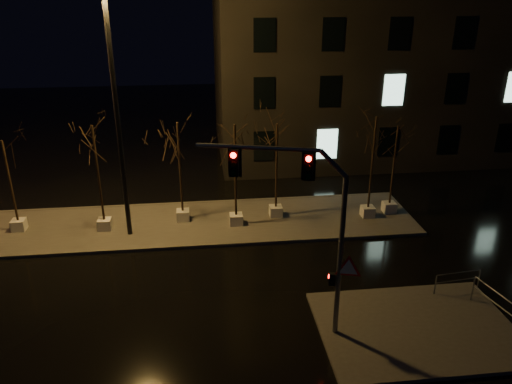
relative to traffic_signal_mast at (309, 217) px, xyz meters
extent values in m
plane|color=black|center=(-3.44, 3.14, -4.58)|extent=(90.00, 90.00, 0.00)
cube|color=#474440|center=(-3.44, 9.14, -4.51)|extent=(22.00, 5.00, 0.15)
cube|color=#474440|center=(4.06, -0.36, -4.51)|extent=(7.00, 5.00, 0.15)
cube|color=black|center=(10.56, 21.14, 2.92)|extent=(25.00, 12.00, 15.00)
cube|color=silver|center=(-12.53, 9.25, -4.16)|extent=(0.65, 0.65, 0.55)
cylinder|color=black|center=(-12.53, 9.25, -1.83)|extent=(0.11, 0.11, 4.10)
cube|color=silver|center=(-8.29, 8.82, -4.16)|extent=(0.65, 0.65, 0.55)
cylinder|color=black|center=(-8.29, 8.82, -1.48)|extent=(0.11, 0.11, 4.81)
cube|color=silver|center=(-4.43, 9.44, -4.16)|extent=(0.65, 0.65, 0.55)
cylinder|color=black|center=(-4.43, 9.44, -1.55)|extent=(0.11, 0.11, 4.66)
cube|color=silver|center=(-1.72, 8.63, -4.16)|extent=(0.65, 0.65, 0.55)
cylinder|color=black|center=(-1.72, 8.63, -1.54)|extent=(0.11, 0.11, 4.69)
cube|color=silver|center=(0.43, 9.37, -4.16)|extent=(0.65, 0.65, 0.55)
cylinder|color=black|center=(0.43, 9.37, -1.65)|extent=(0.11, 0.11, 4.46)
cube|color=silver|center=(5.24, 8.75, -4.16)|extent=(0.65, 0.65, 0.55)
cylinder|color=black|center=(5.24, 8.75, -1.46)|extent=(0.11, 0.11, 4.85)
cube|color=silver|center=(6.56, 9.14, -4.16)|extent=(0.65, 0.65, 0.55)
cylinder|color=black|center=(6.56, 9.14, -1.76)|extent=(0.11, 0.11, 4.23)
cylinder|color=slate|center=(1.06, -0.28, -1.50)|extent=(0.18, 0.18, 5.86)
cylinder|color=slate|center=(-1.62, 0.44, 2.25)|extent=(3.81, 1.15, 0.14)
cube|color=black|center=(-0.07, 0.02, 1.71)|extent=(0.34, 0.28, 0.88)
cube|color=black|center=(-2.34, 0.64, 1.71)|extent=(0.34, 0.28, 0.88)
cube|color=black|center=(0.85, -0.23, -2.28)|extent=(0.25, 0.23, 0.44)
cone|color=red|center=(1.33, -0.41, -1.79)|extent=(0.99, 0.29, 1.02)
sphere|color=#FF0C07|center=(1.06, -0.28, 2.00)|extent=(0.18, 0.18, 0.18)
cylinder|color=black|center=(-7.01, 8.19, 1.19)|extent=(0.22, 0.22, 11.24)
cylinder|color=slate|center=(5.59, 1.54, -4.03)|extent=(0.04, 0.04, 0.79)
cylinder|color=slate|center=(7.52, 1.74, -4.03)|extent=(0.04, 0.04, 0.79)
cylinder|color=slate|center=(6.56, 1.64, -3.59)|extent=(1.93, 0.23, 0.04)
cylinder|color=slate|center=(6.56, 1.64, -3.95)|extent=(1.93, 0.23, 0.04)
cylinder|color=slate|center=(6.83, 0.96, -3.93)|extent=(0.06, 0.06, 1.00)
cylinder|color=slate|center=(7.06, -0.13, -3.37)|extent=(0.51, 2.18, 0.04)
cylinder|color=slate|center=(7.06, -0.13, -3.82)|extent=(0.51, 2.18, 0.04)
camera|label=1|loc=(-3.38, -14.23, 6.96)|focal=35.00mm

